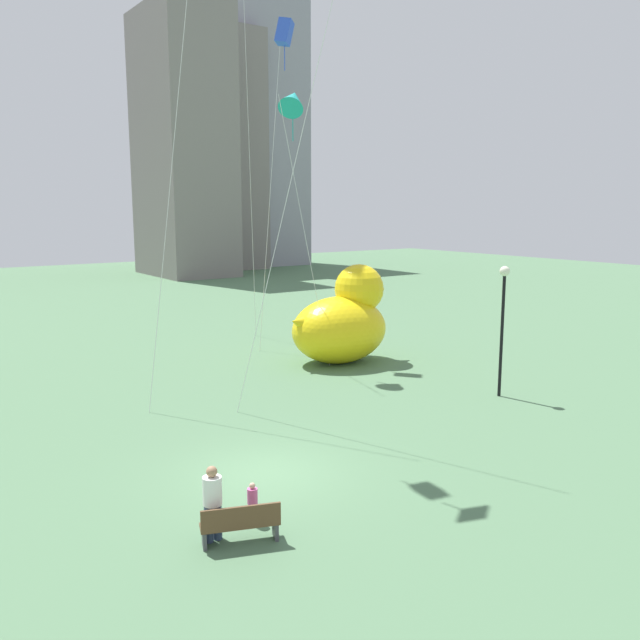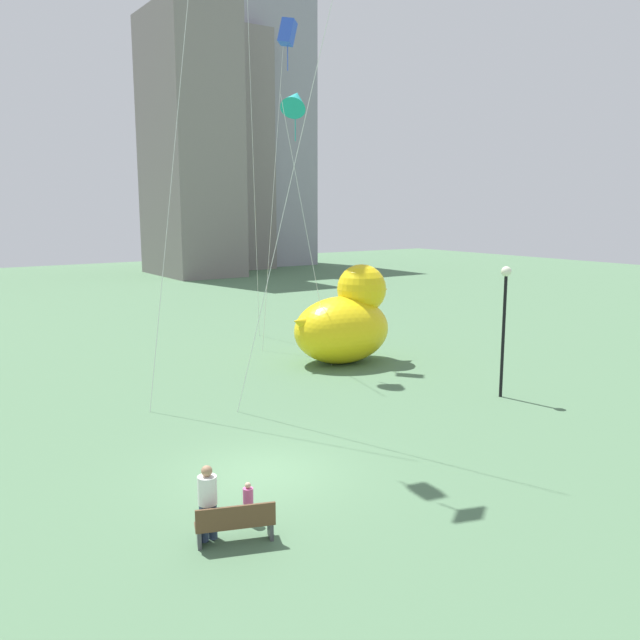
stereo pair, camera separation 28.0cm
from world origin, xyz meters
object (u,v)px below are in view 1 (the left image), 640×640
(person_child, at_px, (252,501))
(kite_blue, at_px, (284,35))
(lamppost, at_px, (503,308))
(kite_teal, at_px, (293,101))
(person_adult, at_px, (213,500))
(giant_inflatable_duck, at_px, (343,321))
(park_bench, at_px, (241,523))

(person_child, xyz_separation_m, kite_blue, (10.42, 15.12, 14.35))
(person_child, distance_m, lamppost, 13.42)
(kite_blue, relative_size, kite_teal, 1.27)
(lamppost, bearing_deg, kite_blue, 100.77)
(person_adult, xyz_separation_m, giant_inflatable_duck, (12.21, 11.65, 0.97))
(person_adult, bearing_deg, giant_inflatable_duck, 43.65)
(park_bench, distance_m, kite_blue, 24.09)
(park_bench, xyz_separation_m, person_adult, (-0.40, 0.48, 0.45))
(kite_blue, bearing_deg, person_adult, -126.86)
(person_adult, xyz_separation_m, kite_blue, (11.49, 15.33, 13.96))
(kite_teal, bearing_deg, kite_blue, 64.78)
(person_child, xyz_separation_m, kite_teal, (9.20, 12.54, 10.99))
(park_bench, height_order, person_adult, person_adult)
(person_child, bearing_deg, park_bench, -134.46)
(person_child, height_order, kite_teal, kite_teal)
(lamppost, bearing_deg, person_adult, -164.51)
(person_child, relative_size, lamppost, 0.20)
(person_child, bearing_deg, person_adult, -169.14)
(park_bench, height_order, kite_teal, kite_teal)
(person_adult, bearing_deg, park_bench, -49.92)
(person_adult, height_order, giant_inflatable_duck, giant_inflatable_duck)
(kite_blue, bearing_deg, park_bench, -125.06)
(giant_inflatable_duck, distance_m, kite_teal, 9.88)
(person_adult, relative_size, person_child, 1.74)
(park_bench, relative_size, kite_blue, 0.11)
(park_bench, relative_size, kite_teal, 0.14)
(park_bench, distance_m, person_adult, 0.77)
(person_adult, xyz_separation_m, lamppost, (13.69, 3.79, 2.46))
(park_bench, xyz_separation_m, kite_teal, (9.87, 13.22, 11.05))
(giant_inflatable_duck, height_order, kite_teal, kite_teal)
(kite_teal, bearing_deg, giant_inflatable_duck, -29.45)
(person_child, xyz_separation_m, lamppost, (12.61, 3.59, 2.85))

